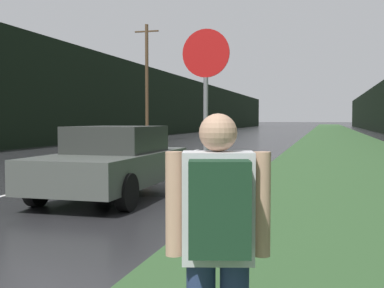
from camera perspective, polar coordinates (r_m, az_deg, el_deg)
The scene contains 9 objects.
grass_verge at distance 40.21m, azimuth 17.04°, elevation 0.53°, with size 6.00×240.00×0.02m, color #33562D.
lane_stripe_b at distance 11.35m, azimuth -19.72°, elevation -5.35°, with size 0.12×3.00×0.01m, color silver.
lane_stripe_c at distance 17.49m, azimuth -6.36°, elevation -2.33°, with size 0.12×3.00×0.01m, color silver.
lane_stripe_d at distance 24.11m, azimuth -0.15°, elevation -0.87°, with size 0.12×3.00×0.01m, color silver.
treeline_far_side at distance 53.01m, azimuth -3.28°, elevation 4.75°, with size 2.00×140.00×6.57m, color black.
utility_pole_far at distance 35.16m, azimuth -5.37°, elevation 7.39°, with size 1.80×0.24×8.43m.
stop_sign at distance 7.11m, azimuth 1.64°, elevation 4.63°, with size 0.71×0.07×2.93m.
hitchhiker_with_backpack at distance 2.63m, azimuth 3.11°, elevation -11.66°, with size 0.55×0.47×1.64m.
car_passing_near at distance 10.08m, azimuth -9.27°, elevation -2.05°, with size 1.99×4.38×1.46m.
Camera 1 is at (6.50, -0.16, 1.60)m, focal length 45.00 mm.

